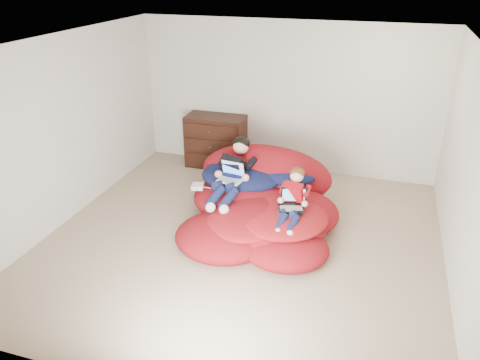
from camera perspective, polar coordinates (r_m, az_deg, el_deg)
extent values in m
cube|color=tan|center=(6.24, 0.20, -8.34)|extent=(5.10, 5.10, 0.25)
cube|color=beige|center=(7.90, 5.70, 9.92)|extent=(5.10, 0.02, 2.50)
cube|color=beige|center=(3.56, -12.08, -11.07)|extent=(5.10, 0.02, 2.50)
cube|color=beige|center=(6.73, -20.75, 5.63)|extent=(0.02, 5.10, 2.50)
cube|color=beige|center=(5.47, 26.23, 0.18)|extent=(0.02, 5.10, 2.50)
cube|color=silver|center=(5.26, 0.24, 16.33)|extent=(5.10, 5.10, 0.02)
cube|color=black|center=(8.21, -2.96, 4.75)|extent=(1.02, 0.52, 0.91)
cube|color=black|center=(8.08, -3.55, 2.32)|extent=(0.91, 0.04, 0.22)
cylinder|color=#4C3F26|center=(8.06, -3.60, 2.27)|extent=(0.03, 0.06, 0.03)
cube|color=black|center=(7.98, -3.60, 4.12)|extent=(0.91, 0.04, 0.22)
cylinder|color=#4C3F26|center=(7.96, -3.66, 4.07)|extent=(0.03, 0.06, 0.03)
cube|color=black|center=(7.89, -3.66, 5.96)|extent=(0.91, 0.04, 0.22)
cylinder|color=#4C3F26|center=(7.87, -3.71, 5.92)|extent=(0.03, 0.06, 0.03)
ellipsoid|color=maroon|center=(6.73, 0.43, -2.22)|extent=(1.46, 1.31, 0.52)
ellipsoid|color=maroon|center=(6.45, 6.40, -3.91)|extent=(1.27, 1.24, 0.46)
ellipsoid|color=maroon|center=(6.17, 2.72, -5.41)|extent=(1.68, 1.34, 0.54)
ellipsoid|color=maroon|center=(5.99, -2.06, -6.91)|extent=(1.25, 1.14, 0.42)
ellipsoid|color=maroon|center=(5.82, 5.47, -8.15)|extent=(1.10, 1.00, 0.36)
ellipsoid|color=maroon|center=(7.06, 3.11, 0.74)|extent=(2.00, 0.89, 0.89)
ellipsoid|color=#131A45|center=(6.81, 0.22, 0.55)|extent=(1.20, 0.98, 0.30)
ellipsoid|color=#131A45|center=(6.79, 5.50, 0.74)|extent=(0.94, 0.65, 0.22)
ellipsoid|color=#A7171D|center=(6.06, 5.05, -4.39)|extent=(1.22, 1.22, 0.22)
ellipsoid|color=#A7171D|center=(5.95, 0.41, -5.32)|extent=(1.00, 0.90, 0.18)
ellipsoid|color=beige|center=(7.22, 0.97, 3.25)|extent=(0.48, 0.31, 0.31)
cube|color=black|center=(6.68, -0.34, 1.58)|extent=(0.44, 0.53, 0.44)
sphere|color=#E0A689|center=(6.74, 0.10, 4.12)|extent=(0.23, 0.23, 0.23)
ellipsoid|color=black|center=(6.75, 0.18, 4.51)|extent=(0.25, 0.24, 0.19)
cylinder|color=#13193B|center=(6.47, -2.05, -0.57)|extent=(0.24, 0.39, 0.20)
cylinder|color=#13193B|center=(6.21, -3.04, -2.08)|extent=(0.22, 0.37, 0.23)
sphere|color=white|center=(6.09, -3.62, -3.35)|extent=(0.13, 0.13, 0.13)
cylinder|color=#13193B|center=(6.41, -0.49, -0.79)|extent=(0.24, 0.39, 0.20)
cylinder|color=#13193B|center=(6.15, -1.41, -2.32)|extent=(0.22, 0.37, 0.23)
sphere|color=white|center=(6.03, -1.97, -3.61)|extent=(0.13, 0.13, 0.13)
cube|color=#A80E14|center=(6.05, 6.70, -1.81)|extent=(0.30, 0.31, 0.39)
sphere|color=#E0A689|center=(6.02, 6.96, 0.53)|extent=(0.17, 0.17, 0.17)
ellipsoid|color=#4B2F14|center=(6.03, 7.01, 0.88)|extent=(0.20, 0.18, 0.15)
cylinder|color=#13193B|center=(5.95, 5.55, -3.84)|extent=(0.17, 0.30, 0.16)
cylinder|color=#13193B|center=(5.75, 5.00, -5.22)|extent=(0.15, 0.29, 0.18)
sphere|color=white|center=(5.65, 4.64, -6.38)|extent=(0.10, 0.10, 0.10)
cylinder|color=#13193B|center=(5.93, 6.91, -4.03)|extent=(0.17, 0.30, 0.16)
cylinder|color=#13193B|center=(5.73, 6.41, -5.43)|extent=(0.15, 0.29, 0.18)
sphere|color=white|center=(5.63, 6.08, -6.60)|extent=(0.10, 0.10, 0.10)
cube|color=silver|center=(6.42, -1.24, -0.06)|extent=(0.36, 0.28, 0.01)
cube|color=gray|center=(6.41, -1.27, -0.03)|extent=(0.30, 0.17, 0.00)
cube|color=silver|center=(6.50, -0.84, 1.41)|extent=(0.34, 0.12, 0.23)
cube|color=blue|center=(6.49, -0.87, 1.40)|extent=(0.29, 0.09, 0.18)
cube|color=black|center=(5.92, 6.28, -3.43)|extent=(0.38, 0.31, 0.01)
cube|color=gray|center=(5.91, 6.26, -3.40)|extent=(0.30, 0.20, 0.00)
cube|color=black|center=(5.98, 6.59, -1.83)|extent=(0.33, 0.14, 0.23)
cube|color=teal|center=(5.98, 6.58, -1.85)|extent=(0.29, 0.11, 0.18)
cube|color=silver|center=(6.65, -5.18, -0.78)|extent=(0.20, 0.20, 0.06)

